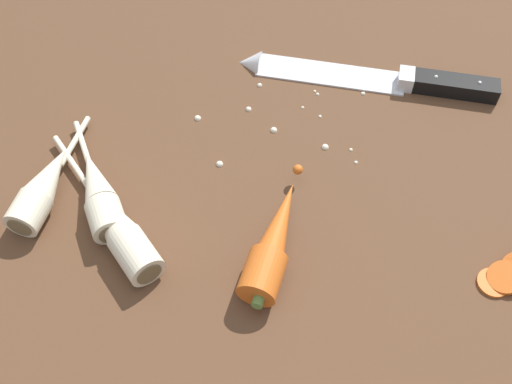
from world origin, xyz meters
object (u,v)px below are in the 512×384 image
Objects in this scene: chefs_knife at (362,76)px; parsnip_front at (98,193)px; carrot_slice_stack at (512,272)px; parsnip_mid_left at (115,223)px; parsnip_mid_right at (43,187)px; whole_carrot at (274,242)px.

chefs_knife is 1.94× the size of parsnip_front.
carrot_slice_stack is (12.48, -30.10, 0.19)cm from chefs_knife.
parsnip_mid_left is at bearing 171.94° from carrot_slice_stack.
chefs_knife is 4.66× the size of carrot_slice_stack.
parsnip_mid_right reaches higher than carrot_slice_stack.
whole_carrot is 20.81cm from parsnip_front.
parsnip_front and parsnip_mid_right have the same top height.
chefs_knife is 1.92× the size of whole_carrot.
carrot_slice_stack is at bearing -12.73° from parsnip_front.
parsnip_mid_right is at bearing 163.50° from whole_carrot.
parsnip_front is 46.00cm from carrot_slice_stack.
parsnip_front and parsnip_mid_left have the same top height.
parsnip_mid_left is 42.97cm from carrot_slice_stack.
parsnip_front is 4.72cm from parsnip_mid_left.
chefs_knife is at bearing 26.17° from parsnip_mid_right.
chefs_knife is 1.66× the size of parsnip_mid_left.
whole_carrot is (-12.71, -26.77, 1.45)cm from chefs_knife.
parsnip_front is at bearing 160.91° from whole_carrot.
parsnip_front is at bearing 119.49° from parsnip_mid_left.
whole_carrot is 1.01× the size of parsnip_front.
parsnip_mid_left and parsnip_mid_right have the same top height.
parsnip_mid_right is at bearing 171.87° from parsnip_front.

